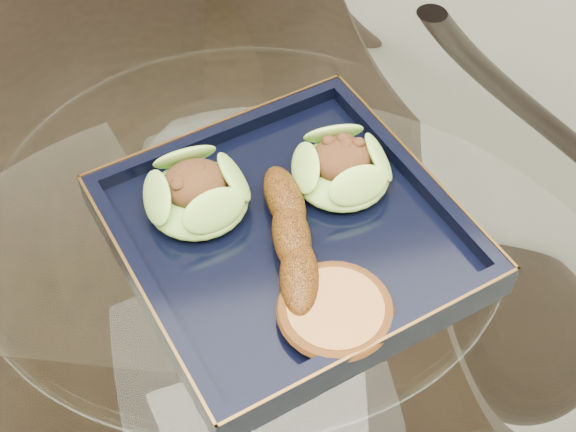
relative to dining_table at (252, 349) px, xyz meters
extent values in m
cylinder|color=white|center=(0.00, 0.00, 0.16)|extent=(1.10, 1.10, 0.01)
torus|color=black|center=(0.00, 0.00, 0.16)|extent=(1.13, 1.13, 0.02)
cylinder|color=black|center=(0.28, 0.28, -0.22)|extent=(0.04, 0.04, 0.75)
cylinder|color=black|center=(-0.28, 0.28, -0.22)|extent=(0.04, 0.04, 0.75)
cube|color=black|center=(-0.01, 0.39, -0.17)|extent=(0.44, 0.44, 0.04)
cylinder|color=black|center=(-0.19, 0.26, -0.39)|extent=(0.03, 0.03, 0.41)
cylinder|color=black|center=(0.13, 0.20, -0.39)|extent=(0.03, 0.03, 0.41)
cylinder|color=black|center=(-0.14, 0.58, -0.39)|extent=(0.03, 0.03, 0.41)
cylinder|color=black|center=(0.18, 0.53, -0.39)|extent=(0.03, 0.03, 0.41)
cube|color=black|center=(0.04, 0.00, 0.17)|extent=(0.33, 0.33, 0.02)
ellipsoid|color=#53942A|center=(-0.03, 0.04, 0.20)|extent=(0.11, 0.11, 0.03)
ellipsoid|color=#6C9E2D|center=(0.10, 0.04, 0.20)|extent=(0.11, 0.11, 0.03)
ellipsoid|color=#5F310A|center=(0.04, -0.02, 0.20)|extent=(0.05, 0.15, 0.03)
cylinder|color=#A96F38|center=(0.05, -0.09, 0.19)|extent=(0.10, 0.10, 0.01)
camera|label=1|loc=(-0.07, -0.41, 0.71)|focal=50.00mm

